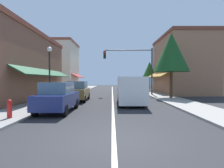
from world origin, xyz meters
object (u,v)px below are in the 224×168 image
traffic_signal_mast_arm (135,63)px  fire_hydrant (10,109)px  street_lamp_left_near (50,65)px  tree_right_near (172,52)px  parked_car_nearest_left (58,97)px  van_in_lane (131,90)px  tree_right_far (150,70)px  parked_car_second_left (78,91)px

traffic_signal_mast_arm → fire_hydrant: size_ratio=6.88×
traffic_signal_mast_arm → fire_hydrant: (-7.60, -13.70, -3.43)m
traffic_signal_mast_arm → street_lamp_left_near: bearing=-133.4°
traffic_signal_mast_arm → tree_right_near: tree_right_near is taller
parked_car_nearest_left → tree_right_near: (9.10, 7.45, 3.73)m
tree_right_near → van_in_lane: bearing=-137.6°
parked_car_nearest_left → tree_right_near: size_ratio=0.63×
tree_right_far → traffic_signal_mast_arm: bearing=-112.3°
parked_car_nearest_left → street_lamp_left_near: street_lamp_left_near is taller
street_lamp_left_near → traffic_signal_mast_arm: bearing=46.6°
parked_car_second_left → traffic_signal_mast_arm: traffic_signal_mast_arm is taller
traffic_signal_mast_arm → tree_right_far: 9.51m
parked_car_second_left → tree_right_far: 17.65m
van_in_lane → traffic_signal_mast_arm: bearing=81.5°
traffic_signal_mast_arm → street_lamp_left_near: size_ratio=1.35×
tree_right_near → fire_hydrant: 15.01m
tree_right_near → fire_hydrant: size_ratio=7.53×
van_in_lane → tree_right_far: size_ratio=1.06×
van_in_lane → fire_hydrant: size_ratio=5.99×
fire_hydrant → street_lamp_left_near: bearing=90.2°
tree_right_near → fire_hydrant: (-10.72, -9.69, -4.06)m
fire_hydrant → tree_right_far: bearing=63.5°
parked_car_second_left → fire_hydrant: bearing=-103.1°
tree_right_far → fire_hydrant: size_ratio=5.66×
tree_right_far → fire_hydrant: bearing=-116.5°
tree_right_near → tree_right_far: 12.85m
traffic_signal_mast_arm → tree_right_far: bearing=67.7°
parked_car_nearest_left → tree_right_far: size_ratio=0.84×
parked_car_nearest_left → van_in_lane: van_in_lane is taller
van_in_lane → traffic_signal_mast_arm: 8.66m
street_lamp_left_near → tree_right_far: tree_right_far is taller
parked_car_second_left → van_in_lane: bearing=-26.4°
parked_car_second_left → tree_right_far: (9.44, 14.68, 2.67)m
tree_right_far → fire_hydrant: 25.30m
van_in_lane → street_lamp_left_near: bearing=-179.4°
fire_hydrant → van_in_lane: bearing=41.9°
traffic_signal_mast_arm → fire_hydrant: traffic_signal_mast_arm is taller
parked_car_nearest_left → fire_hydrant: (-1.62, -2.24, -0.33)m
traffic_signal_mast_arm → fire_hydrant: bearing=-119.0°
parked_car_second_left → street_lamp_left_near: street_lamp_left_near is taller
traffic_signal_mast_arm → parked_car_nearest_left: bearing=-117.5°
parked_car_second_left → tree_right_near: size_ratio=0.63×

